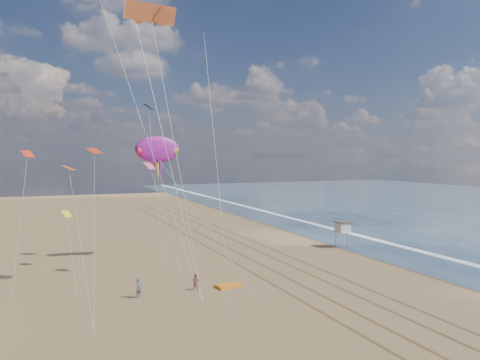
% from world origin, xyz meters
% --- Properties ---
extents(ground, '(260.00, 260.00, 0.00)m').
position_xyz_m(ground, '(0.00, 0.00, 0.00)').
color(ground, brown).
rests_on(ground, ground).
extents(wet_sand, '(260.00, 260.00, 0.00)m').
position_xyz_m(wet_sand, '(19.00, 40.00, 0.00)').
color(wet_sand, '#42301E').
rests_on(wet_sand, ground).
extents(foam, '(260.00, 260.00, 0.00)m').
position_xyz_m(foam, '(23.20, 40.00, 0.00)').
color(foam, white).
rests_on(foam, ground).
extents(tracks, '(7.68, 120.00, 0.01)m').
position_xyz_m(tracks, '(2.55, 30.00, 0.01)').
color(tracks, brown).
rests_on(tracks, ground).
extents(lifeguard_stand, '(1.89, 1.89, 3.42)m').
position_xyz_m(lifeguard_stand, '(15.58, 29.59, 2.63)').
color(lifeguard_stand, silver).
rests_on(lifeguard_stand, ground).
extents(grounded_kite, '(2.38, 1.69, 0.25)m').
position_xyz_m(grounded_kite, '(-5.45, 17.57, 0.13)').
color(grounded_kite, orange).
rests_on(grounded_kite, ground).
extents(show_kite, '(4.86, 9.44, 21.87)m').
position_xyz_m(show_kite, '(-8.74, 32.20, 12.92)').
color(show_kite, '#AA1AA2').
rests_on(show_kite, ground).
extents(kite_flyer_a, '(0.74, 0.70, 1.69)m').
position_xyz_m(kite_flyer_a, '(-13.72, 17.49, 0.85)').
color(kite_flyer_a, '#515868').
rests_on(kite_flyer_a, ground).
extents(kite_flyer_b, '(0.93, 0.87, 1.52)m').
position_xyz_m(kite_flyer_b, '(-8.49, 17.78, 0.76)').
color(kite_flyer_b, '#89454D').
rests_on(kite_flyer_b, ground).
extents(small_kites, '(16.66, 15.82, 18.08)m').
position_xyz_m(small_kites, '(-15.00, 25.19, 14.03)').
color(small_kites, red).
rests_on(small_kites, ground).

